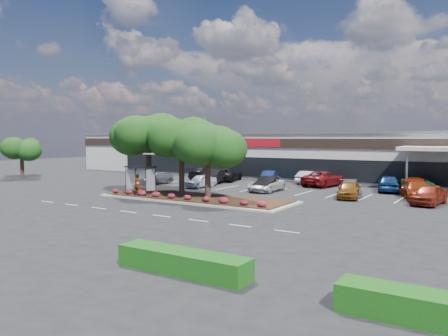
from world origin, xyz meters
The scene contains 30 objects.
ground centered at (0.00, 0.00, 0.00)m, with size 160.00×160.00×0.00m, color black.
retail_store centered at (0.06, 33.91, 3.15)m, with size 80.40×25.20×6.25m.
landscape_island centered at (-2.00, 4.00, 0.12)m, with size 18.00×6.00×0.26m.
lane_markings centered at (-0.14, 10.42, 0.01)m, with size 33.12×20.06×0.01m.
shrub_row centered at (-2.00, 1.90, 0.51)m, with size 17.00×0.80×0.50m, color maroon, non-canonical shape.
bus_shelter centered at (-7.50, 2.95, 2.31)m, with size 2.75×1.55×2.59m.
island_tree_west centered at (-8.00, 4.50, 4.21)m, with size 7.20×7.20×7.89m, color #183A11, non-canonical shape.
island_tree_mid centered at (-4.50, 5.20, 3.92)m, with size 6.60×6.60×7.32m, color #183A11, non-canonical shape.
island_tree_east centered at (-0.50, 3.70, 3.51)m, with size 5.80×5.80×6.50m, color #183A11, non-canonical shape.
hedge_south_east centered at (10.00, -13.50, 0.45)m, with size 6.00×1.30×0.90m, color #0F4410.
tree_west_far centered at (-34.00, 8.00, 2.80)m, with size 4.80×4.80×5.61m, color #183A11, non-canonical shape.
conifer_north_west centered at (-30.00, 46.00, 5.00)m, with size 4.40×4.40×10.00m, color #183A11.
person_waiting centered at (-6.93, 1.83, 1.25)m, with size 0.72×0.47×1.98m, color #594C47.
car_0 centered at (-13.67, 11.97, 0.67)m, with size 1.89×4.65×1.35m, color #55545B.
car_1 centered at (-7.14, 12.00, 0.71)m, with size 1.68×4.18×1.42m, color silver.
car_2 centered at (-8.03, 15.91, 0.83)m, with size 1.75×5.03×1.66m, color black.
car_3 centered at (0.75, 12.80, 0.79)m, with size 1.66×4.77×1.57m, color black.
car_4 centered at (0.70, 12.62, 0.72)m, with size 2.38×5.17×1.44m, color silver.
car_5 centered at (9.43, 11.99, 0.77)m, with size 1.83×4.54×1.55m, color brown.
car_6 centered at (8.86, 14.11, 0.70)m, with size 1.97×4.85×1.41m, color slate.
car_7 centered at (14.77, 14.56, 0.83)m, with size 2.32×5.71×1.66m, color maroon.
car_8 centered at (16.06, 11.76, 0.84)m, with size 1.98×4.92×1.68m, color maroon.
car_9 centered at (-12.35, 20.00, 0.80)m, with size 2.23×5.49×1.59m, color black.
car_10 centered at (-8.39, 19.74, 0.79)m, with size 2.62×5.69×1.58m, color black.
car_11 centered at (-3.18, 21.30, 0.72)m, with size 1.53×4.39×1.45m, color navy.
car_12 centered at (1.51, 22.08, 0.76)m, with size 1.61×4.61×1.52m, color #9DA4A8.
car_13 centered at (4.08, 20.45, 0.86)m, with size 2.85×6.18×1.72m, color maroon.
car_14 centered at (11.40, 19.00, 0.86)m, with size 2.04×5.06×1.72m, color navy.
car_15 centered at (13.72, 20.66, 0.75)m, with size 2.11×5.19×1.51m, color maroon.
car_16 centered at (13.67, 21.25, 0.71)m, with size 2.36×5.12×1.42m, color #17562C.
Camera 1 is at (20.76, -27.42, 5.52)m, focal length 35.00 mm.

